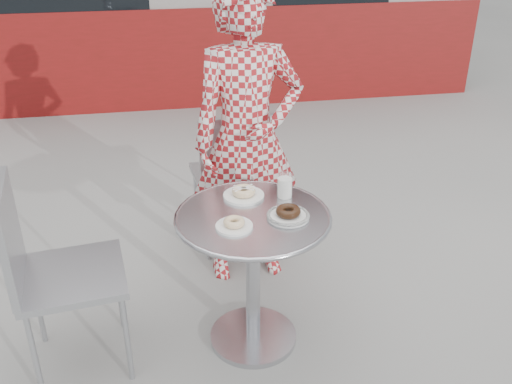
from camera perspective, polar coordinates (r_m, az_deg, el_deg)
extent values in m
plane|color=gray|center=(2.90, 0.28, -14.76)|extent=(60.00, 60.00, 0.00)
cube|color=maroon|center=(5.98, -6.24, 13.21)|extent=(6.02, 0.20, 1.00)
cylinder|color=silver|center=(2.91, -0.28, -14.21)|extent=(0.42, 0.42, 0.03)
cylinder|color=silver|center=(2.70, -0.29, -8.83)|extent=(0.07, 0.07, 0.68)
cylinder|color=silver|center=(2.51, -0.31, -2.50)|extent=(0.68, 0.68, 0.02)
torus|color=silver|center=(2.51, -0.31, -2.50)|extent=(0.70, 0.70, 0.02)
cube|color=#A6A9AE|center=(3.45, -2.66, 1.70)|extent=(0.46, 0.46, 0.03)
cube|color=#A6A9AE|center=(3.17, -1.89, 3.89)|extent=(0.42, 0.07, 0.42)
cube|color=#A6A9AE|center=(2.64, -17.88, -7.99)|extent=(0.50, 0.50, 0.03)
cube|color=#A6A9AE|center=(2.53, -23.40, -4.17)|extent=(0.09, 0.44, 0.44)
imported|color=maroon|center=(3.01, -0.85, 5.32)|extent=(0.62, 0.43, 1.63)
cylinder|color=white|center=(2.65, -1.24, -0.37)|extent=(0.19, 0.19, 0.01)
torus|color=tan|center=(2.64, -1.24, 0.10)|extent=(0.11, 0.11, 0.04)
cylinder|color=white|center=(2.41, -2.20, -3.43)|extent=(0.16, 0.16, 0.01)
torus|color=tan|center=(2.40, -2.20, -3.02)|extent=(0.09, 0.09, 0.03)
cylinder|color=white|center=(2.49, 3.23, -2.42)|extent=(0.18, 0.18, 0.01)
torus|color=black|center=(2.47, 3.24, -1.93)|extent=(0.11, 0.11, 0.04)
torus|color=black|center=(2.48, 3.23, -2.34)|extent=(0.19, 0.19, 0.02)
cylinder|color=white|center=(2.64, 2.89, 0.44)|extent=(0.06, 0.06, 0.10)
cylinder|color=white|center=(2.63, 2.90, 0.62)|extent=(0.07, 0.07, 0.11)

